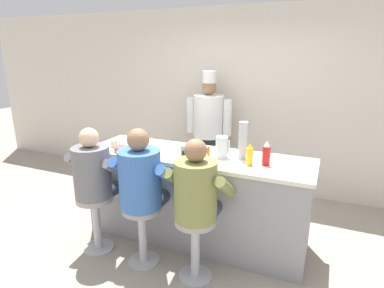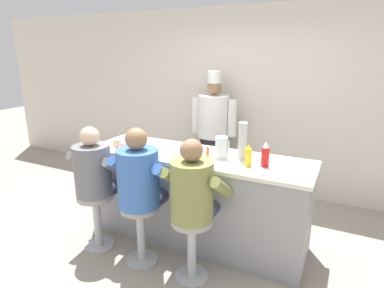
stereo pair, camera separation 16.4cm
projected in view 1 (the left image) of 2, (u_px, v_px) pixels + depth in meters
The scene contains 17 objects.
ground_plane at pixel (182, 255), 3.39m from camera, with size 20.00×20.00×0.00m, color #9E9384.
wall_back at pixel (240, 101), 4.83m from camera, with size 10.00×0.06×2.70m.
diner_counter at pixel (196, 197), 3.57m from camera, with size 2.46×0.73×1.01m.
ketchup_bottle_red at pixel (266, 154), 3.07m from camera, with size 0.08×0.08×0.25m.
mustard_bottle_yellow at pixel (250, 155), 3.08m from camera, with size 0.06×0.06×0.22m.
hot_sauce_bottle_orange at pixel (208, 154), 3.22m from camera, with size 0.03×0.03×0.14m.
water_pitcher_clear at pixel (222, 147), 3.30m from camera, with size 0.15×0.13×0.22m.
breakfast_plate at pixel (133, 144), 3.75m from camera, with size 0.26×0.26×0.05m.
cereal_bowl at pixel (121, 149), 3.51m from camera, with size 0.15×0.15×0.06m.
coffee_mug_tan at pixel (114, 144), 3.68m from camera, with size 0.13×0.08×0.08m.
coffee_mug_white at pixel (190, 149), 3.45m from camera, with size 0.13×0.08×0.10m.
cup_stack_steel at pixel (243, 141), 3.23m from camera, with size 0.09×0.09×0.39m.
napkin_dispenser_chrome at pixel (187, 153), 3.23m from camera, with size 0.12×0.07×0.15m.
diner_seated_grey at pixel (95, 177), 3.30m from camera, with size 0.57×0.56×1.35m.
diner_seated_blue at pixel (142, 183), 3.07m from camera, with size 0.61×0.60×1.40m.
diner_seated_olive at pixel (197, 195), 2.86m from camera, with size 0.58×0.57×1.36m.
cook_in_whites_near at pixel (209, 126), 4.79m from camera, with size 0.70×0.45×1.80m.
Camera 1 is at (1.27, -2.64, 2.07)m, focal length 30.00 mm.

